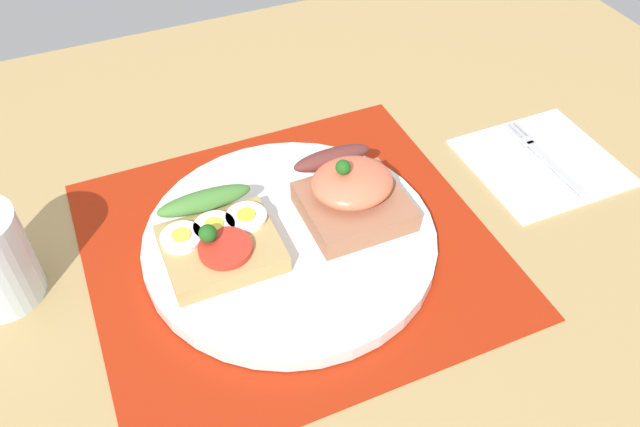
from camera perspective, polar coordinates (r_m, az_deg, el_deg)
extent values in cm
cube|color=tan|center=(61.62, -2.57, -4.02)|extent=(120.00, 90.00, 3.20)
cube|color=#A4230B|center=(60.31, -2.62, -2.92)|extent=(36.39, 33.86, 0.30)
cylinder|color=white|center=(59.65, -2.65, -2.34)|extent=(26.90, 26.90, 1.50)
cube|color=tan|center=(57.29, -8.70, -3.09)|extent=(9.92, 8.42, 1.78)
cylinder|color=red|center=(55.64, -8.35, -3.06)|extent=(4.65, 4.65, 0.60)
ellipsoid|color=#457D34|center=(59.23, -10.19, 1.13)|extent=(8.73, 2.20, 1.80)
sphere|color=#1E5919|center=(55.51, -9.86, -1.78)|extent=(1.60, 1.60, 1.60)
cylinder|color=white|center=(57.26, -12.12, -2.08)|extent=(3.70, 3.70, 0.50)
cylinder|color=yellow|center=(57.02, -12.17, -1.85)|extent=(1.67, 1.67, 0.16)
cylinder|color=white|center=(57.62, -9.31, -1.17)|extent=(3.70, 3.70, 0.50)
cylinder|color=yellow|center=(57.39, -9.35, -0.94)|extent=(1.67, 1.67, 0.16)
cylinder|color=white|center=(58.08, -6.53, -0.32)|extent=(3.70, 3.70, 0.50)
cylinder|color=yellow|center=(57.85, -6.55, -0.09)|extent=(1.67, 1.67, 0.16)
cube|color=#A0674A|center=(60.33, 2.88, 0.82)|extent=(9.30, 8.68, 2.16)
ellipsoid|color=#F16A49|center=(59.02, 2.87, 2.75)|extent=(7.63, 6.94, 2.58)
ellipsoid|color=brown|center=(62.18, 1.07, 4.92)|extent=(7.91, 2.20, 1.80)
sphere|color=#1E5919|center=(57.53, 2.06, 4.10)|extent=(1.40, 1.40, 1.40)
cube|color=white|center=(72.87, 18.99, 4.42)|extent=(14.92, 14.13, 0.60)
cube|color=#B7B7BC|center=(71.77, 20.06, 3.86)|extent=(0.80, 9.06, 0.32)
cube|color=#B7B7BC|center=(74.33, 17.88, 6.10)|extent=(1.50, 1.20, 0.32)
cube|color=#B7B7BC|center=(75.11, 16.60, 6.89)|extent=(0.32, 2.80, 0.32)
cube|color=#B7B7BC|center=(75.48, 17.00, 6.99)|extent=(0.32, 2.80, 0.32)
cube|color=#B7B7BC|center=(75.85, 17.39, 7.10)|extent=(0.32, 2.80, 0.32)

